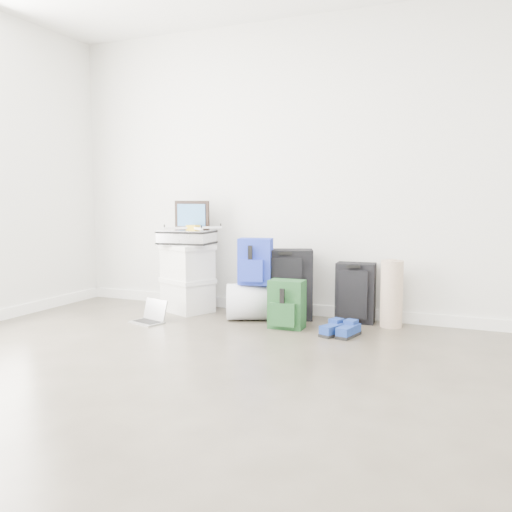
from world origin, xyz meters
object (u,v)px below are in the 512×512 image
at_px(duffel_bag, 256,302).
at_px(large_suitcase, 289,284).
at_px(briefcase, 187,237).
at_px(laptop, 150,317).
at_px(carry_on, 355,293).
at_px(boxes_stack, 188,278).

xyz_separation_m(duffel_bag, large_suitcase, (0.26, 0.15, 0.15)).
relative_size(briefcase, laptop, 1.47).
distance_m(large_suitcase, carry_on, 0.59).
xyz_separation_m(carry_on, laptop, (-1.65, -0.70, -0.21)).
bearing_deg(laptop, duffel_bag, 46.77).
height_order(boxes_stack, duffel_bag, boxes_stack).
distance_m(duffel_bag, laptop, 0.94).
relative_size(large_suitcase, laptop, 1.94).
bearing_deg(carry_on, laptop, -161.90).
bearing_deg(boxes_stack, large_suitcase, 28.82).
height_order(duffel_bag, carry_on, carry_on).
bearing_deg(laptop, boxes_stack, 99.86).
xyz_separation_m(briefcase, large_suitcase, (1.00, 0.08, -0.40)).
height_order(briefcase, carry_on, briefcase).
relative_size(briefcase, carry_on, 0.91).
bearing_deg(boxes_stack, carry_on, 30.85).
distance_m(briefcase, large_suitcase, 1.08).
height_order(carry_on, laptop, carry_on).
relative_size(boxes_stack, large_suitcase, 1.03).
bearing_deg(briefcase, large_suitcase, -1.21).
relative_size(boxes_stack, briefcase, 1.36).
distance_m(briefcase, duffel_bag, 0.93).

